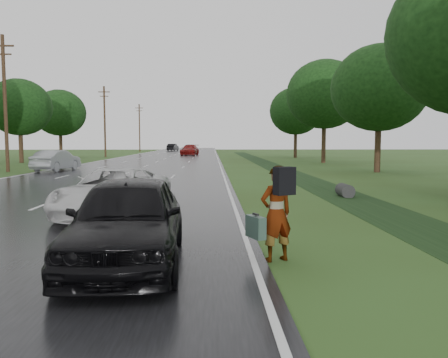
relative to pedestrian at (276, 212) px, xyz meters
The scene contains 19 objects.
road 45.22m from the pedestrian, 99.14° to the left, with size 14.00×180.00×0.04m, color black.
edge_stripe_east 44.65m from the pedestrian, 90.56° to the left, with size 0.12×180.00×0.01m, color silver.
edge_stripe_west 46.77m from the pedestrian, 107.34° to the left, with size 0.12×180.00×0.01m, color silver.
center_line 45.22m from the pedestrian, 99.14° to the left, with size 0.12×180.00×0.01m, color silver.
drainage_ditch 18.86m from the pedestrian, 76.76° to the left, with size 2.20×120.00×0.56m.
utility_pole_mid 29.89m from the pedestrian, 123.63° to the left, with size 1.60×0.26×10.00m.
utility_pole_far 57.20m from the pedestrian, 106.69° to the left, with size 1.60×0.26×10.00m.
utility_pole_distant 86.31m from the pedestrian, 100.96° to the left, with size 1.60×0.26×10.00m.
tree_east_c 26.59m from the pedestrian, 65.01° to the left, with size 7.00×7.00×9.29m.
tree_east_d 39.59m from the pedestrian, 74.25° to the left, with size 8.00×8.00×10.76m.
tree_east_f 52.93m from the pedestrian, 78.70° to the left, with size 7.20×7.20×9.62m.
tree_west_d 44.43m from the pedestrian, 118.96° to the left, with size 6.60×6.60×8.80m.
tree_west_f 57.28m from the pedestrian, 112.67° to the left, with size 7.00×7.00×9.29m.
pedestrian is the anchor object (origin of this frame).
white_pickup 6.62m from the pedestrian, 129.23° to the left, with size 2.38×5.16×1.43m, color silver.
dark_sedan 2.77m from the pedestrian, behind, with size 1.94×4.82×1.64m, color black.
silver_sedan 28.33m from the pedestrian, 117.28° to the left, with size 1.67×4.79×1.58m, color gray.
far_car_red 62.48m from the pedestrian, 94.35° to the left, with size 2.37×5.83×1.69m, color maroon.
far_car_dark 93.81m from the pedestrian, 96.24° to the left, with size 1.71×4.90×1.61m, color black.
Camera 1 is at (5.97, -7.83, 2.31)m, focal length 35.00 mm.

